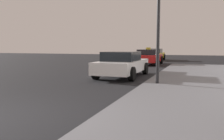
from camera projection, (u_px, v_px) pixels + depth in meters
car_white at (122, 64)px, 12.16m from camera, size 1.94×4.44×1.27m
car_red at (149, 57)px, 20.37m from camera, size 1.96×4.26×1.43m
car_yellow at (154, 54)px, 26.62m from camera, size 1.95×4.26×1.27m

